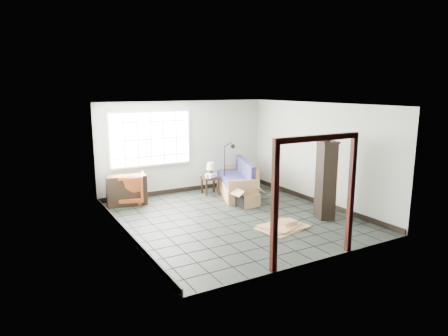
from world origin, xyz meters
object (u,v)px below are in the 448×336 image
side_table (210,180)px  tall_shelf (326,179)px  futon_sofa (238,182)px  armchair (127,186)px

side_table → tall_shelf: size_ratio=0.28×
futon_sofa → tall_shelf: 2.90m
tall_shelf → side_table: bearing=131.6°
armchair → tall_shelf: (3.60, -3.47, 0.48)m
futon_sofa → tall_shelf: tall_shelf is taller
armchair → side_table: 2.31m
side_table → tall_shelf: 3.47m
futon_sofa → side_table: bearing=169.3°
futon_sofa → side_table: size_ratio=4.63×
side_table → tall_shelf: tall_shelf is taller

